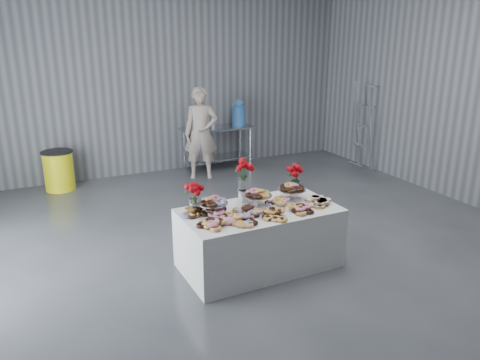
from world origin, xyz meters
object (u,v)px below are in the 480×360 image
(water_jug, at_px, (239,113))
(display_table, at_px, (259,238))
(trash_barrel, at_px, (59,171))
(stepladder, at_px, (363,126))
(person, at_px, (201,133))
(prep_table, at_px, (217,140))

(water_jug, bearing_deg, display_table, -112.26)
(trash_barrel, bearing_deg, stepladder, -12.28)
(person, height_order, stepladder, stepladder)
(person, xyz_separation_m, stepladder, (3.27, -0.88, 0.02))
(prep_table, xyz_separation_m, stepladder, (2.75, -1.29, 0.30))
(prep_table, relative_size, water_jug, 2.71)
(display_table, bearing_deg, prep_table, 73.84)
(water_jug, height_order, person, person)
(trash_barrel, height_order, stepladder, stepladder)
(prep_table, relative_size, person, 0.84)
(prep_table, height_order, trash_barrel, prep_table)
(display_table, relative_size, stepladder, 1.04)
(display_table, height_order, stepladder, stepladder)
(person, xyz_separation_m, trash_barrel, (-2.64, 0.41, -0.53))
(stepladder, bearing_deg, trash_barrel, 167.72)
(water_jug, relative_size, stepladder, 0.30)
(water_jug, distance_m, person, 1.12)
(water_jug, height_order, trash_barrel, water_jug)
(display_table, relative_size, water_jug, 3.43)
(stepladder, bearing_deg, person, 164.94)
(person, distance_m, stepladder, 3.38)
(water_jug, distance_m, trash_barrel, 3.74)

